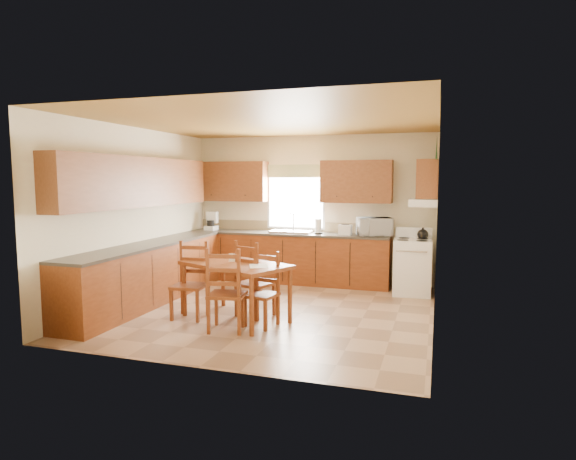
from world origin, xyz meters
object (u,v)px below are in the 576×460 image
(stove, at_px, (412,267))
(chair_near_right, at_px, (227,289))
(dining_table, at_px, (236,291))
(chair_far_right, at_px, (260,290))
(chair_near_left, at_px, (255,279))
(chair_far_left, at_px, (189,281))
(microwave, at_px, (374,227))

(stove, xyz_separation_m, chair_near_right, (-2.11, -2.68, 0.08))
(dining_table, bearing_deg, chair_far_right, 0.57)
(chair_near_left, bearing_deg, chair_near_right, 102.53)
(chair_near_left, distance_m, chair_far_right, 0.49)
(chair_near_right, distance_m, chair_far_left, 0.79)
(stove, xyz_separation_m, chair_far_left, (-2.83, -2.35, 0.07))
(microwave, bearing_deg, dining_table, -142.45)
(chair_near_left, distance_m, chair_near_right, 0.72)
(chair_near_left, height_order, chair_far_right, chair_near_left)
(chair_near_left, relative_size, chair_far_left, 1.02)
(chair_near_right, bearing_deg, chair_far_right, -149.62)
(stove, relative_size, dining_table, 0.62)
(microwave, height_order, dining_table, microwave)
(stove, height_order, chair_near_left, chair_near_left)
(stove, distance_m, chair_far_left, 3.68)
(stove, relative_size, microwave, 1.69)
(chair_near_left, distance_m, chair_far_left, 0.90)
(stove, xyz_separation_m, chair_far_right, (-1.78, -2.39, 0.03))
(chair_near_right, bearing_deg, chair_far_left, -35.74)
(dining_table, bearing_deg, microwave, 82.03)
(microwave, relative_size, chair_near_left, 0.50)
(stove, xyz_separation_m, chair_near_left, (-2.01, -1.97, 0.08))
(dining_table, xyz_separation_m, chair_near_right, (0.09, -0.47, 0.14))
(chair_near_right, bearing_deg, chair_near_left, -108.33)
(chair_far_left, xyz_separation_m, chair_far_right, (1.05, -0.05, -0.04))
(chair_near_left, xyz_separation_m, chair_far_right, (0.24, -0.43, -0.05))
(chair_far_right, bearing_deg, chair_near_left, 129.99)
(chair_far_right, bearing_deg, dining_table, 167.67)
(stove, distance_m, dining_table, 3.12)
(stove, xyz_separation_m, dining_table, (-2.20, -2.21, -0.06))
(dining_table, bearing_deg, chair_near_left, 76.10)
(microwave, bearing_deg, chair_near_left, -141.76)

